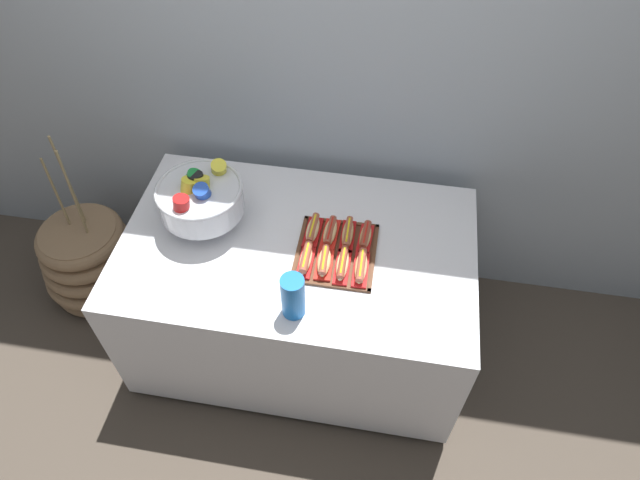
{
  "coord_description": "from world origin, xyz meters",
  "views": [
    {
      "loc": [
        0.35,
        -1.46,
        2.53
      ],
      "look_at": [
        0.1,
        0.01,
        0.79
      ],
      "focal_mm": 30.75,
      "sensor_mm": 36.0,
      "label": 1
    }
  ],
  "objects_px": {
    "hot_dog_2": "(342,265)",
    "hot_dog_3": "(361,267)",
    "hot_dog_4": "(313,230)",
    "serving_tray": "(336,253)",
    "hot_dog_0": "(306,260)",
    "buffet_table": "(299,292)",
    "hot_dog_5": "(330,233)",
    "hot_dog_6": "(348,234)",
    "punch_bowl": "(200,197)",
    "cup_stack": "(293,296)",
    "hot_dog_1": "(324,262)",
    "hot_dog_7": "(365,237)",
    "floor_vase": "(92,259)"
  },
  "relations": [
    {
      "from": "hot_dog_2",
      "to": "hot_dog_3",
      "type": "distance_m",
      "value": 0.08
    },
    {
      "from": "hot_dog_3",
      "to": "hot_dog_4",
      "type": "height_order",
      "value": "hot_dog_4"
    },
    {
      "from": "serving_tray",
      "to": "hot_dog_0",
      "type": "relative_size",
      "value": 2.19
    },
    {
      "from": "buffet_table",
      "to": "hot_dog_5",
      "type": "height_order",
      "value": "hot_dog_5"
    },
    {
      "from": "hot_dog_6",
      "to": "hot_dog_2",
      "type": "bearing_deg",
      "value": -89.66
    },
    {
      "from": "hot_dog_4",
      "to": "punch_bowl",
      "type": "height_order",
      "value": "punch_bowl"
    },
    {
      "from": "cup_stack",
      "to": "hot_dog_5",
      "type": "bearing_deg",
      "value": 78.55
    },
    {
      "from": "hot_dog_1",
      "to": "punch_bowl",
      "type": "relative_size",
      "value": 0.44
    },
    {
      "from": "hot_dog_6",
      "to": "hot_dog_7",
      "type": "height_order",
      "value": "hot_dog_6"
    },
    {
      "from": "serving_tray",
      "to": "hot_dog_2",
      "type": "xyz_separation_m",
      "value": [
        0.04,
        -0.08,
        0.03
      ]
    },
    {
      "from": "floor_vase",
      "to": "hot_dog_7",
      "type": "height_order",
      "value": "floor_vase"
    },
    {
      "from": "hot_dog_1",
      "to": "hot_dog_4",
      "type": "distance_m",
      "value": 0.18
    },
    {
      "from": "hot_dog_2",
      "to": "serving_tray",
      "type": "bearing_deg",
      "value": 114.78
    },
    {
      "from": "hot_dog_5",
      "to": "punch_bowl",
      "type": "distance_m",
      "value": 0.57
    },
    {
      "from": "hot_dog_3",
      "to": "punch_bowl",
      "type": "bearing_deg",
      "value": 166.42
    },
    {
      "from": "hot_dog_1",
      "to": "hot_dog_2",
      "type": "distance_m",
      "value": 0.08
    },
    {
      "from": "serving_tray",
      "to": "hot_dog_1",
      "type": "xyz_separation_m",
      "value": [
        -0.04,
        -0.08,
        0.03
      ]
    },
    {
      "from": "hot_dog_4",
      "to": "cup_stack",
      "type": "height_order",
      "value": "cup_stack"
    },
    {
      "from": "hot_dog_1",
      "to": "floor_vase",
      "type": "bearing_deg",
      "value": 169.17
    },
    {
      "from": "floor_vase",
      "to": "hot_dog_3",
      "type": "height_order",
      "value": "floor_vase"
    },
    {
      "from": "hot_dog_5",
      "to": "hot_dog_4",
      "type": "bearing_deg",
      "value": -179.66
    },
    {
      "from": "punch_bowl",
      "to": "cup_stack",
      "type": "bearing_deg",
      "value": -39.96
    },
    {
      "from": "cup_stack",
      "to": "serving_tray",
      "type": "bearing_deg",
      "value": 69.25
    },
    {
      "from": "serving_tray",
      "to": "hot_dog_3",
      "type": "relative_size",
      "value": 1.99
    },
    {
      "from": "hot_dog_2",
      "to": "hot_dog_3",
      "type": "xyz_separation_m",
      "value": [
        0.07,
        0.0,
        -0.0
      ]
    },
    {
      "from": "hot_dog_1",
      "to": "hot_dog_7",
      "type": "height_order",
      "value": "hot_dog_1"
    },
    {
      "from": "hot_dog_2",
      "to": "hot_dog_5",
      "type": "distance_m",
      "value": 0.18
    },
    {
      "from": "buffet_table",
      "to": "hot_dog_3",
      "type": "bearing_deg",
      "value": -20.33
    },
    {
      "from": "hot_dog_3",
      "to": "cup_stack",
      "type": "distance_m",
      "value": 0.33
    },
    {
      "from": "hot_dog_6",
      "to": "hot_dog_3",
      "type": "bearing_deg",
      "value": -65.22
    },
    {
      "from": "hot_dog_7",
      "to": "hot_dog_3",
      "type": "bearing_deg",
      "value": -89.66
    },
    {
      "from": "hot_dog_6",
      "to": "floor_vase",
      "type": "bearing_deg",
      "value": 176.5
    },
    {
      "from": "buffet_table",
      "to": "hot_dog_4",
      "type": "xyz_separation_m",
      "value": [
        0.06,
        0.06,
        0.39
      ]
    },
    {
      "from": "hot_dog_0",
      "to": "hot_dog_5",
      "type": "bearing_deg",
      "value": 65.89
    },
    {
      "from": "hot_dog_3",
      "to": "hot_dog_5",
      "type": "height_order",
      "value": "hot_dog_3"
    },
    {
      "from": "hot_dog_0",
      "to": "hot_dog_6",
      "type": "distance_m",
      "value": 0.22
    },
    {
      "from": "serving_tray",
      "to": "punch_bowl",
      "type": "bearing_deg",
      "value": 171.49
    },
    {
      "from": "floor_vase",
      "to": "hot_dog_3",
      "type": "bearing_deg",
      "value": -9.71
    },
    {
      "from": "hot_dog_1",
      "to": "buffet_table",
      "type": "bearing_deg",
      "value": 141.63
    },
    {
      "from": "floor_vase",
      "to": "hot_dog_5",
      "type": "xyz_separation_m",
      "value": [
        1.3,
        -0.08,
        0.56
      ]
    },
    {
      "from": "hot_dog_2",
      "to": "hot_dog_5",
      "type": "relative_size",
      "value": 1.02
    },
    {
      "from": "serving_tray",
      "to": "hot_dog_5",
      "type": "height_order",
      "value": "hot_dog_5"
    },
    {
      "from": "hot_dog_7",
      "to": "cup_stack",
      "type": "xyz_separation_m",
      "value": [
        -0.23,
        -0.39,
        0.06
      ]
    },
    {
      "from": "hot_dog_6",
      "to": "buffet_table",
      "type": "bearing_deg",
      "value": -164.09
    },
    {
      "from": "buffet_table",
      "to": "punch_bowl",
      "type": "distance_m",
      "value": 0.66
    },
    {
      "from": "hot_dog_4",
      "to": "cup_stack",
      "type": "xyz_separation_m",
      "value": [
        -0.0,
        -0.39,
        0.06
      ]
    },
    {
      "from": "buffet_table",
      "to": "serving_tray",
      "type": "xyz_separation_m",
      "value": [
        0.17,
        -0.02,
        0.36
      ]
    },
    {
      "from": "buffet_table",
      "to": "hot_dog_4",
      "type": "distance_m",
      "value": 0.4
    },
    {
      "from": "buffet_table",
      "to": "hot_dog_2",
      "type": "xyz_separation_m",
      "value": [
        0.21,
        -0.11,
        0.39
      ]
    },
    {
      "from": "hot_dog_2",
      "to": "hot_dog_3",
      "type": "bearing_deg",
      "value": 0.34
    }
  ]
}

